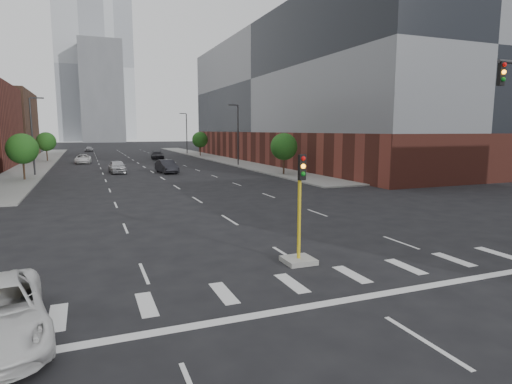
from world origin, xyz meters
TOP-DOWN VIEW (x-y plane):
  - ground at (0.00, 0.00)m, footprint 400.00×400.00m
  - sidewalk_left_far at (-15.00, 74.00)m, footprint 5.00×92.00m
  - sidewalk_right_far at (15.00, 74.00)m, footprint 5.00×92.00m
  - building_right_main at (29.50, 60.00)m, footprint 24.00×70.00m
  - tower_left at (-8.00, 220.00)m, footprint 22.00×22.00m
  - tower_right at (10.00, 260.00)m, footprint 20.00×20.00m
  - tower_mid at (0.00, 200.00)m, footprint 18.00×18.00m
  - median_traffic_signal at (0.00, 8.97)m, footprint 1.20×1.20m
  - streetlight_right_a at (13.41, 55.00)m, footprint 1.60×0.22m
  - streetlight_right_b at (13.41, 90.00)m, footprint 1.60×0.22m
  - streetlight_left at (-13.41, 50.00)m, footprint 1.60×0.22m
  - tree_left_near at (-14.00, 45.00)m, footprint 3.20×3.20m
  - tree_left_far at (-14.00, 75.00)m, footprint 3.20×3.20m
  - tree_right_near at (14.00, 40.00)m, footprint 3.20×3.20m
  - tree_right_far at (14.00, 80.00)m, footprint 3.20×3.20m
  - car_near_left at (-4.26, 49.96)m, footprint 2.10×4.82m
  - car_mid_right at (1.50, 47.81)m, footprint 2.33×5.17m
  - car_far_left at (-8.31, 68.48)m, footprint 2.59×5.22m
  - car_deep_right at (4.33, 73.69)m, footprint 2.53×5.37m
  - car_distant at (-7.07, 108.18)m, footprint 2.25×4.22m

SIDE VIEW (x-z plane):
  - ground at x=0.00m, z-range 0.00..0.00m
  - sidewalk_left_far at x=-15.00m, z-range 0.00..0.15m
  - sidewalk_right_far at x=15.00m, z-range 0.00..0.15m
  - car_distant at x=-7.07m, z-range 0.00..1.37m
  - car_far_left at x=-8.31m, z-range 0.00..1.42m
  - car_deep_right at x=4.33m, z-range 0.00..1.51m
  - car_near_left at x=-4.26m, z-range 0.00..1.62m
  - car_mid_right at x=1.50m, z-range 0.00..1.65m
  - median_traffic_signal at x=0.00m, z-range -1.23..3.17m
  - tree_left_near at x=-14.00m, z-range 0.97..5.82m
  - tree_left_far at x=-14.00m, z-range 0.97..5.82m
  - tree_right_near at x=14.00m, z-range 0.97..5.82m
  - tree_right_far at x=14.00m, z-range 0.97..5.82m
  - streetlight_right_a at x=13.41m, z-range 0.47..9.55m
  - streetlight_right_b at x=13.41m, z-range 0.47..9.55m
  - streetlight_left at x=-13.41m, z-range 0.47..9.55m
  - building_right_main at x=29.50m, z-range 0.00..22.00m
  - tower_mid at x=0.00m, z-range 0.00..44.00m
  - tower_left at x=-8.00m, z-range 0.00..70.00m
  - tower_right at x=10.00m, z-range 0.00..80.00m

